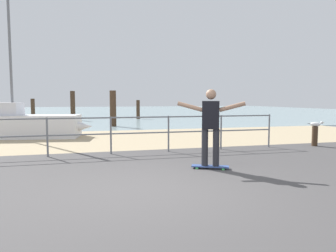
{
  "coord_description": "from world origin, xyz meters",
  "views": [
    {
      "loc": [
        -1.06,
        -4.9,
        1.52
      ],
      "look_at": [
        0.74,
        2.0,
        0.9
      ],
      "focal_mm": 32.94,
      "sensor_mm": 36.0,
      "label": 1
    }
  ],
  "objects_px": {
    "skateboard": "(210,166)",
    "seagull": "(316,124)",
    "bollard_short": "(315,136)",
    "sailboat": "(25,125)",
    "skateboarder": "(211,123)"
  },
  "relations": [
    {
      "from": "skateboard",
      "to": "bollard_short",
      "type": "height_order",
      "value": "bollard_short"
    },
    {
      "from": "sailboat",
      "to": "seagull",
      "type": "bearing_deg",
      "value": -26.63
    },
    {
      "from": "sailboat",
      "to": "seagull",
      "type": "xyz_separation_m",
      "value": [
        9.46,
        -4.74,
        0.21
      ]
    },
    {
      "from": "skateboard",
      "to": "bollard_short",
      "type": "distance_m",
      "value": 5.04
    },
    {
      "from": "skateboard",
      "to": "skateboarder",
      "type": "bearing_deg",
      "value": -135.0
    },
    {
      "from": "skateboarder",
      "to": "bollard_short",
      "type": "bearing_deg",
      "value": 26.01
    },
    {
      "from": "skateboard",
      "to": "seagull",
      "type": "distance_m",
      "value": 5.08
    },
    {
      "from": "bollard_short",
      "to": "skateboard",
      "type": "bearing_deg",
      "value": -153.99
    },
    {
      "from": "sailboat",
      "to": "skateboard",
      "type": "xyz_separation_m",
      "value": [
        4.92,
        -6.94,
        -0.46
      ]
    },
    {
      "from": "skateboarder",
      "to": "seagull",
      "type": "relative_size",
      "value": 3.99
    },
    {
      "from": "bollard_short",
      "to": "seagull",
      "type": "distance_m",
      "value": 0.4
    },
    {
      "from": "skateboarder",
      "to": "bollard_short",
      "type": "distance_m",
      "value": 5.08
    },
    {
      "from": "skateboard",
      "to": "bollard_short",
      "type": "bearing_deg",
      "value": 26.01
    },
    {
      "from": "sailboat",
      "to": "skateboard",
      "type": "relative_size",
      "value": 6.91
    },
    {
      "from": "skateboard",
      "to": "seagull",
      "type": "xyz_separation_m",
      "value": [
        4.53,
        2.19,
        0.66
      ]
    }
  ]
}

